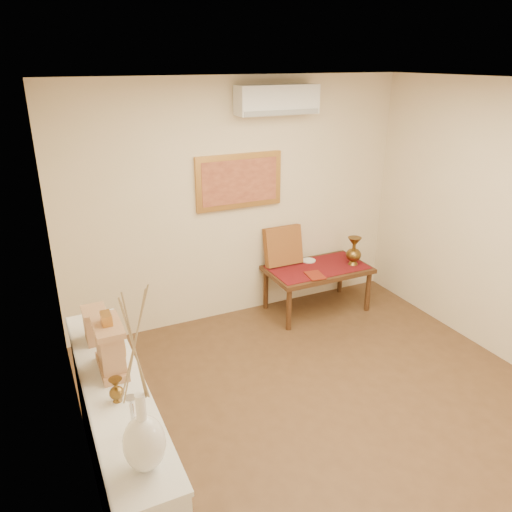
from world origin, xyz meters
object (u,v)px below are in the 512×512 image
white_vase (137,375)px  wooden_chest (96,324)px  low_table (317,273)px  mantel_clock (110,346)px  display_ledge (121,445)px  brass_urn_tall (354,248)px

white_vase → wooden_chest: size_ratio=4.47×
wooden_chest → low_table: (2.68, 1.31, -0.62)m
wooden_chest → mantel_clock: bearing=-86.1°
white_vase → display_ledge: bearing=91.7°
white_vase → wooden_chest: (-0.03, 1.34, -0.42)m
display_ledge → low_table: 3.27m
brass_urn_tall → display_ledge: size_ratio=0.20×
white_vase → low_table: (2.65, 2.65, -1.04)m
display_ledge → mantel_clock: (0.02, 0.15, 0.66)m
brass_urn_tall → mantel_clock: (-3.08, -1.63, 0.39)m
white_vase → mantel_clock: white_vase is taller
brass_urn_tall → wooden_chest: (-3.11, -1.21, 0.34)m
white_vase → brass_urn_tall: size_ratio=2.64×
mantel_clock → wooden_chest: mantel_clock is taller
white_vase → wooden_chest: 1.40m
brass_urn_tall → display_ledge: 3.59m
display_ledge → mantel_clock: size_ratio=4.93×
low_table → display_ledge: bearing=-144.9°
mantel_clock → low_table: mantel_clock is taller
white_vase → brass_urn_tall: (3.08, 2.55, -0.76)m
display_ledge → wooden_chest: wooden_chest is taller
brass_urn_tall → mantel_clock: mantel_clock is taller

